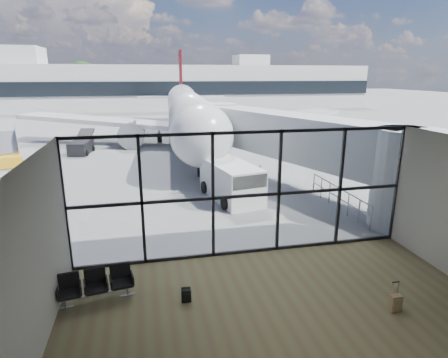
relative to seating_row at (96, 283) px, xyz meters
name	(u,v)px	position (x,y,z in m)	size (l,w,h in m)	color
ground	(168,122)	(5.01, 41.93, -0.51)	(220.00, 220.00, 0.00)	slate
lounge_shell	(303,241)	(5.01, -2.87, 2.14)	(12.02, 8.01, 4.51)	brown
glass_curtain_wall	(246,194)	(5.01, 1.93, 1.73)	(12.10, 0.12, 4.50)	white
jet_bridge	(298,141)	(9.91, 9.01, 2.25)	(8.00, 16.50, 4.33)	#A3A6A9
apron_railing	(339,195)	(10.61, 5.43, 0.21)	(0.06, 5.46, 1.11)	gray
far_terminal	(156,86)	(4.42, 63.90, 3.70)	(80.00, 12.20, 11.00)	#B6B6B1
tree_3	(20,83)	(-21.99, 73.93, 4.12)	(4.95, 4.95, 7.12)	#382619
tree_4	(52,80)	(-15.99, 73.93, 4.74)	(5.61, 5.61, 8.07)	#382619
tree_5	(82,77)	(-9.99, 73.93, 5.36)	(6.27, 6.27, 9.03)	#382619
seating_row	(96,283)	(0.00, 0.00, 0.00)	(2.08, 0.90, 0.93)	gray
backpack	(186,295)	(2.52, -0.67, -0.32)	(0.28, 0.26, 0.41)	black
suitcase	(395,303)	(8.10, -2.35, -0.26)	(0.32, 0.24, 0.86)	olive
airliner	(187,111)	(5.93, 26.92, 2.39)	(31.87, 36.96, 9.52)	silver
service_van	(232,181)	(5.95, 8.03, 0.46)	(2.76, 4.64, 1.89)	white
belt_loader	(81,146)	(-3.48, 22.24, 0.09)	(1.92, 4.04, 1.79)	black
mobile_stairs	(9,158)	(-7.97, 18.92, 0.03)	(2.45, 3.50, 2.25)	gold
traffic_cone_b	(233,173)	(7.04, 12.31, -0.23)	(0.42, 0.42, 0.61)	orange
traffic_cone_c	(260,168)	(9.12, 13.12, -0.25)	(0.40, 0.40, 0.56)	#E7570C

